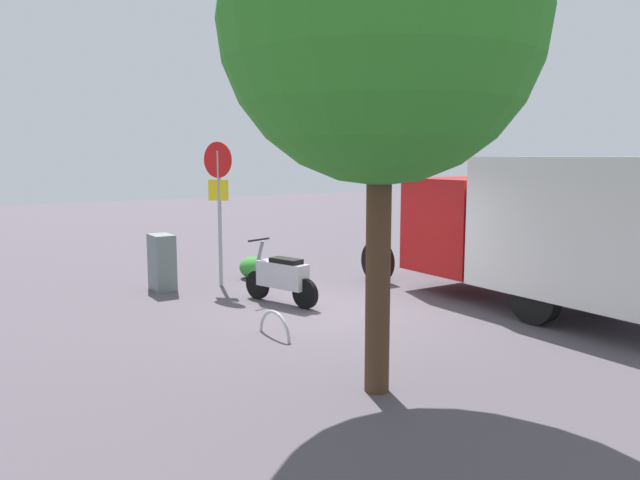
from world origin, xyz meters
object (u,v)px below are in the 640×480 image
at_px(stop_sign, 219,191).
at_px(utility_cabinet, 162,262).
at_px(box_truck_near, 546,225).
at_px(bike_rack_hoop, 275,337).
at_px(motorcycle, 282,277).
at_px(street_tree, 381,22).

height_order(stop_sign, utility_cabinet, stop_sign).
distance_m(box_truck_near, bike_rack_hoop, 5.34).
relative_size(motorcycle, street_tree, 0.29).
distance_m(stop_sign, bike_rack_hoop, 4.58).
xyz_separation_m(stop_sign, street_tree, (-6.59, 1.10, 2.21)).
height_order(motorcycle, utility_cabinet, motorcycle).
distance_m(motorcycle, bike_rack_hoop, 2.25).
relative_size(street_tree, bike_rack_hoop, 7.19).
height_order(street_tree, utility_cabinet, street_tree).
bearing_deg(box_truck_near, motorcycle, 52.26).
height_order(stop_sign, bike_rack_hoop, stop_sign).
relative_size(stop_sign, bike_rack_hoop, 3.64).
bearing_deg(utility_cabinet, motorcycle, -150.34).
bearing_deg(stop_sign, bike_rack_hoop, 166.17).
relative_size(box_truck_near, utility_cabinet, 6.01).
bearing_deg(motorcycle, bike_rack_hoop, 130.49).
distance_m(box_truck_near, motorcycle, 4.94).
xyz_separation_m(box_truck_near, motorcycle, (3.07, 3.73, -1.04)).
height_order(street_tree, bike_rack_hoop, street_tree).
distance_m(stop_sign, utility_cabinet, 1.92).
bearing_deg(bike_rack_hoop, motorcycle, -34.07).
bearing_deg(stop_sign, street_tree, 170.56).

